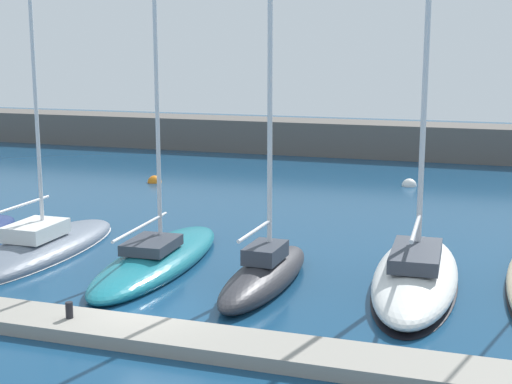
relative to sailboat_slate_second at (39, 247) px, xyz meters
name	(u,v)px	position (x,y,z in m)	size (l,w,h in m)	color
ground_plane	(148,318)	(6.70, -4.64, -0.27)	(120.00, 120.00, 0.00)	navy
dock_pier	(121,331)	(6.70, -6.17, -0.09)	(28.61, 1.70, 0.36)	gray
breakwater_seawall	(364,139)	(6.70, 28.67, 0.88)	(108.00, 3.75, 2.30)	#5B5651
sailboat_slate_second	(39,247)	(0.00, 0.00, 0.00)	(2.86, 9.42, 19.44)	slate
sailboat_teal_third	(158,256)	(4.79, 0.01, 0.08)	(2.93, 9.38, 17.17)	#19707F
sailboat_charcoal_fourth	(265,272)	(8.97, -0.90, 0.20)	(1.87, 6.82, 11.05)	#2D2D33
sailboat_white_fifth	(416,273)	(13.52, 0.58, 0.16)	(3.05, 9.49, 14.21)	white
mooring_buoy_white	(409,186)	(11.18, 17.98, -0.27)	(0.80, 0.80, 0.80)	white
mooring_buoy_orange	(155,182)	(-2.43, 14.55, -0.27)	(0.78, 0.78, 0.78)	orange
dock_bollard	(69,310)	(5.17, -6.17, 0.31)	(0.20, 0.20, 0.44)	black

